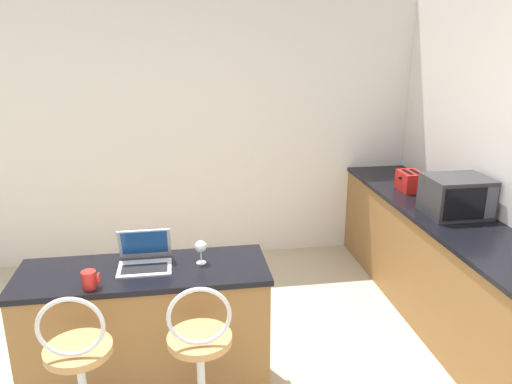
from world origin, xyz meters
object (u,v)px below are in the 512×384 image
object	(u,v)px
laptop	(145,257)
wine_glass_short	(201,247)
mug_red	(90,279)
toaster	(410,181)
bar_stool_far	(201,374)
microwave	(457,196)

from	to	relation	value
laptop	wine_glass_short	distance (m)	0.34
laptop	wine_glass_short	bearing A→B (deg)	-4.53
laptop	mug_red	xyz separation A→B (m)	(-0.28, -0.24, -0.00)
toaster	mug_red	world-z (taller)	toaster
laptop	mug_red	size ratio (longest dim) A/B	3.20
bar_stool_far	toaster	world-z (taller)	toaster
wine_glass_short	laptop	bearing A→B (deg)	175.47
laptop	toaster	distance (m)	2.55
bar_stool_far	mug_red	xyz separation A→B (m)	(-0.58, 0.33, 0.43)
laptop	wine_glass_short	xyz separation A→B (m)	(0.34, -0.03, 0.05)
mug_red	wine_glass_short	xyz separation A→B (m)	(0.62, 0.22, 0.06)
microwave	toaster	distance (m)	0.66
microwave	wine_glass_short	distance (m)	2.06
laptop	microwave	distance (m)	2.38
bar_stool_far	wine_glass_short	bearing A→B (deg)	85.51
bar_stool_far	toaster	size ratio (longest dim) A/B	4.21
microwave	mug_red	size ratio (longest dim) A/B	4.68
bar_stool_far	mug_red	world-z (taller)	bar_stool_far
bar_stool_far	microwave	xyz separation A→B (m)	(2.03, 1.10, 0.53)
bar_stool_far	wine_glass_short	distance (m)	0.73
microwave	mug_red	xyz separation A→B (m)	(-2.60, -0.77, -0.10)
mug_red	wine_glass_short	world-z (taller)	wine_glass_short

